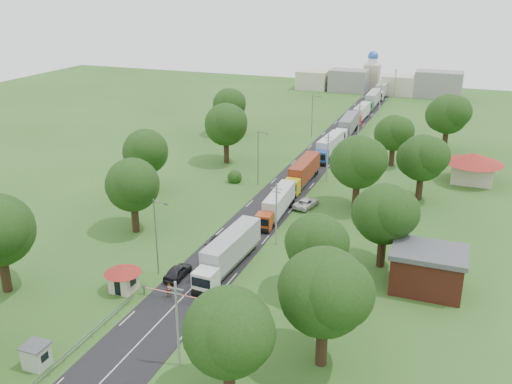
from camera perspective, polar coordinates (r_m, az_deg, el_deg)
The scene contains 47 objects.
ground at distance 86.84m, azimuth 0.08°, elevation -2.87°, with size 260.00×260.00×0.00m, color #2B531B.
road at distance 104.50m, azimuth 3.99°, elevation 1.21°, with size 8.00×200.00×0.04m, color black.
boom_barrier at distance 66.80m, azimuth -8.83°, elevation -9.94°, with size 9.22×0.35×1.18m.
guard_booth at distance 68.99m, azimuth -13.16°, elevation -8.00°, with size 4.40×4.40×3.45m.
kiosk at distance 59.56m, azimuth -21.12°, elevation -15.00°, with size 2.30×2.30×2.41m.
guard_rail at distance 62.15m, azimuth -16.46°, elevation -14.14°, with size 0.10×17.00×1.70m, color slate, non-canonical shape.
info_sign at distance 116.24m, azimuth 8.68°, elevation 4.58°, with size 0.12×3.10×4.10m.
pole_0 at distance 54.50m, azimuth -7.87°, elevation -12.84°, with size 1.60×0.24×9.00m.
pole_1 at distance 77.23m, azimuth 2.04°, elevation -2.18°, with size 1.60×0.24×9.00m.
pole_2 at distance 102.60m, azimuth 7.16°, elevation 3.48°, with size 1.60×0.24×9.00m.
pole_3 at distance 129.06m, azimuth 10.24°, elevation 6.85°, with size 1.60×0.24×9.00m.
pole_4 at distance 156.06m, azimuth 12.29°, elevation 9.06°, with size 1.60×0.24×9.00m.
pole_5 at distance 183.36m, azimuth 13.74°, elevation 10.60°, with size 1.60×0.24×9.00m.
lamp_0 at distance 70.31m, azimuth -9.88°, elevation -4.10°, with size 2.03×0.22×10.00m.
lamp_1 at distance 99.90m, azimuth 0.28°, elevation 3.70°, with size 2.03×0.22×10.00m.
lamp_2 at distance 132.17m, azimuth 5.70°, elevation 7.78°, with size 2.03×0.22×10.00m.
tree_0 at distance 48.52m, azimuth -2.71°, elevation -13.68°, with size 8.80×8.80×11.07m.
tree_1 at distance 53.01m, azimuth 6.86°, elevation -9.79°, with size 9.60×9.60×12.05m.
tree_2 at distance 64.73m, azimuth 6.04°, elevation -5.11°, with size 8.00×8.00×10.10m.
tree_3 at distance 72.47m, azimuth 12.74°, elevation -2.10°, with size 8.80×8.80×11.07m.
tree_4 at distance 90.06m, azimuth 10.17°, elevation 3.00°, with size 9.60×9.60×12.05m.
tree_5 at distance 96.76m, azimuth 16.32°, elevation 3.32°, with size 8.80×8.80×11.07m.
tree_6 at distance 113.89m, azimuth 13.62°, elevation 5.78°, with size 8.00×8.00×10.10m.
tree_7 at distance 127.53m, azimuth 18.66°, elevation 7.40°, with size 9.60×9.60×12.05m.
tree_10 at distance 82.49m, azimuth -12.20°, elevation 0.75°, with size 8.80×8.80×11.07m.
tree_11 at distance 98.11m, azimuth -10.95°, elevation 4.02°, with size 8.80×8.80×11.07m.
tree_12 at distance 112.29m, azimuth -3.00°, elevation 6.78°, with size 9.60×9.60×12.05m.
tree_13 at distance 133.42m, azimuth -2.67°, elevation 8.72°, with size 8.80×8.80×11.07m.
house_brick at distance 70.15m, azimuth 16.79°, elevation -7.42°, with size 8.60×6.60×5.20m.
house_cream at distance 108.93m, azimuth 20.93°, elevation 2.70°, with size 10.08×10.08×5.80m.
distant_town at distance 189.09m, azimuth 12.46°, elevation 10.63°, with size 52.00×8.00×8.00m.
church at distance 197.33m, azimuth 11.52°, elevation 11.65°, with size 5.00×5.00×12.30m.
truck_0 at distance 72.17m, azimuth -2.78°, elevation -6.01°, with size 3.21×15.45×4.27m.
truck_1 at distance 87.74m, azimuth 2.13°, elevation -1.21°, with size 2.90×13.66×3.78m.
truck_2 at distance 101.91m, azimuth 4.70°, elevation 1.99°, with size 2.60×14.96×4.15m.
truck_3 at distance 118.82m, azimuth 7.32°, elevation 4.56°, with size 3.14×14.52×4.01m.
truck_4 at distance 135.76m, azimuth 9.14°, elevation 6.56°, with size 3.33×15.77×4.36m.
truck_5 at distance 151.22m, azimuth 10.46°, elevation 7.79°, with size 2.60×13.64×3.78m.
truck_6 at distance 168.00m, azimuth 11.57°, elevation 9.06°, with size 2.74×15.28×4.24m.
truck_7 at distance 183.54m, azimuth 12.54°, elevation 9.95°, with size 2.86×15.62×4.33m.
car_lane_front at distance 71.22m, azimuth -7.84°, elevation -7.90°, with size 1.92×4.78×1.63m, color black.
car_lane_mid at distance 75.41m, azimuth -4.40°, elevation -6.13°, with size 1.54×4.42×1.46m, color #9B9FA3.
car_lane_rear at distance 78.18m, azimuth -3.80°, elevation -5.02°, with size 2.30×5.67×1.64m, color black.
car_verge_near at distance 91.82m, azimuth 5.02°, elevation -1.11°, with size 2.48×5.39×1.50m, color silver.
car_verge_far at distance 112.35m, azimuth 9.53°, elevation 2.76°, with size 1.76×4.36×1.49m, color #4C4D52.
pedestrian_near at distance 67.18m, azimuth -8.68°, elevation -9.69°, with size 0.69×0.45×1.88m, color gray.
pedestrian_booth at distance 68.65m, azimuth -12.96°, elevation -9.34°, with size 0.88×0.69×1.81m, color gray.
Camera 1 is at (28.41, -74.46, 34.49)m, focal length 40.00 mm.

